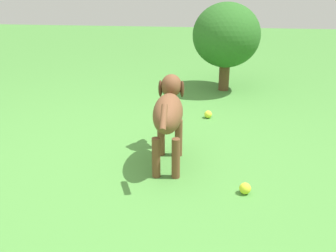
{
  "coord_description": "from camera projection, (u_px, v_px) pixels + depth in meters",
  "views": [
    {
      "loc": [
        -2.1,
        -0.44,
        1.17
      ],
      "look_at": [
        0.13,
        -0.19,
        0.27
      ],
      "focal_mm": 41.29,
      "sensor_mm": 36.0,
      "label": 1
    }
  ],
  "objects": [
    {
      "name": "ground",
      "position": [
        136.0,
        173.0,
        2.42
      ],
      "size": [
        14.0,
        14.0,
        0.0
      ],
      "primitive_type": "plane",
      "color": "#478438"
    },
    {
      "name": "dog",
      "position": [
        169.0,
        112.0,
        2.43
      ],
      "size": [
        0.79,
        0.2,
        0.53
      ],
      "rotation": [
        0.0,
        0.0,
        0.03
      ],
      "color": "brown",
      "rests_on": "ground"
    },
    {
      "name": "tennis_ball_1",
      "position": [
        245.0,
        188.0,
        2.18
      ],
      "size": [
        0.07,
        0.07,
        0.07
      ],
      "primitive_type": "sphere",
      "color": "#D0E230",
      "rests_on": "ground"
    },
    {
      "name": "tennis_ball_2",
      "position": [
        208.0,
        114.0,
        3.32
      ],
      "size": [
        0.07,
        0.07,
        0.07
      ],
      "primitive_type": "sphere",
      "color": "#D3E336",
      "rests_on": "ground"
    },
    {
      "name": "shrub_near",
      "position": [
        226.0,
        35.0,
        3.92
      ],
      "size": [
        0.76,
        0.69,
        0.9
      ],
      "color": "brown",
      "rests_on": "ground"
    }
  ]
}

